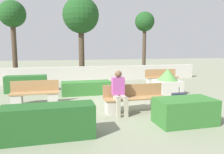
{
  "coord_description": "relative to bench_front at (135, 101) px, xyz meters",
  "views": [
    {
      "loc": [
        -1.97,
        -7.83,
        2.05
      ],
      "look_at": [
        0.13,
        0.5,
        0.9
      ],
      "focal_mm": 35.0,
      "sensor_mm": 36.0,
      "label": 1
    }
  ],
  "objects": [
    {
      "name": "planter_corner_left",
      "position": [
        2.41,
        2.33,
        0.18
      ],
      "size": [
        1.06,
        1.06,
        1.12
      ],
      "color": "beige",
      "rests_on": "ground_plane"
    },
    {
      "name": "tree_center_left",
      "position": [
        -0.74,
        8.71,
        3.82
      ],
      "size": [
        2.45,
        2.45,
        5.48
      ],
      "color": "#473828",
      "rests_on": "ground_plane"
    },
    {
      "name": "person_seated_man",
      "position": [
        -0.58,
        -0.14,
        0.41
      ],
      "size": [
        0.38,
        0.64,
        1.36
      ],
      "color": "#B2A893",
      "rests_on": "ground_plane"
    },
    {
      "name": "hedge_block_near_left",
      "position": [
        -1.18,
        3.02,
        -0.06
      ],
      "size": [
        2.14,
        0.78,
        0.58
      ],
      "color": "#33702D",
      "rests_on": "ground_plane"
    },
    {
      "name": "suitcase",
      "position": [
        1.51,
        -0.12,
        -0.07
      ],
      "size": [
        0.45,
        0.21,
        0.75
      ],
      "color": "#282D42",
      "rests_on": "ground_plane"
    },
    {
      "name": "ground_plane",
      "position": [
        -0.43,
        1.34,
        -0.34
      ],
      "size": [
        60.0,
        60.0,
        0.0
      ],
      "primitive_type": "plane",
      "color": "gray"
    },
    {
      "name": "tree_center_right",
      "position": [
        3.84,
        8.6,
        3.42
      ],
      "size": [
        1.41,
        1.41,
        4.64
      ],
      "color": "#473828",
      "rests_on": "ground_plane"
    },
    {
      "name": "tree_leftmost",
      "position": [
        -4.99,
        8.48,
        3.63
      ],
      "size": [
        1.65,
        1.65,
        4.96
      ],
      "color": "#473828",
      "rests_on": "ground_plane"
    },
    {
      "name": "hedge_block_mid_right",
      "position": [
        -3.83,
        4.22,
        0.04
      ],
      "size": [
        1.84,
        0.64,
        0.77
      ],
      "color": "#286028",
      "rests_on": "ground_plane"
    },
    {
      "name": "bench_right_side",
      "position": [
        -3.21,
        1.64,
        -0.02
      ],
      "size": [
        1.68,
        0.48,
        0.87
      ],
      "rotation": [
        0.0,
        0.0,
        0.12
      ],
      "color": "#A37A4C",
      "rests_on": "ground_plane"
    },
    {
      "name": "perimeter_wall",
      "position": [
        -0.43,
        6.95,
        0.11
      ],
      "size": [
        14.33,
        0.3,
        0.91
      ],
      "color": "beige",
      "rests_on": "ground_plane"
    },
    {
      "name": "bench_front",
      "position": [
        0.0,
        0.0,
        0.0
      ],
      "size": [
        2.04,
        0.48,
        0.87
      ],
      "color": "#A37A4C",
      "rests_on": "ground_plane"
    },
    {
      "name": "hedge_block_near_right",
      "position": [
        0.91,
        -1.41,
        0.0
      ],
      "size": [
        1.57,
        0.89,
        0.69
      ],
      "color": "#33702D",
      "rests_on": "ground_plane"
    },
    {
      "name": "hedge_block_far_left",
      "position": [
        -2.63,
        -1.53,
        0.04
      ],
      "size": [
        2.06,
        0.63,
        0.78
      ],
      "color": "#235623",
      "rests_on": "ground_plane"
    },
    {
      "name": "bench_left_side",
      "position": [
        3.2,
        4.41,
        -0.01
      ],
      "size": [
        1.84,
        0.49,
        0.87
      ],
      "rotation": [
        0.0,
        0.0,
        0.03
      ],
      "color": "#A37A4C",
      "rests_on": "ground_plane"
    }
  ]
}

